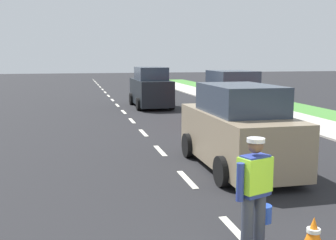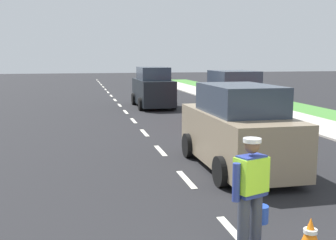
{
  "view_description": "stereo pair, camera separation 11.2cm",
  "coord_description": "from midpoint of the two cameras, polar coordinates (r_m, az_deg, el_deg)",
  "views": [
    {
      "loc": [
        -2.5,
        -3.11,
        2.81
      ],
      "look_at": [
        0.0,
        7.66,
        1.1
      ],
      "focal_mm": 43.87,
      "sensor_mm": 36.0,
      "label": 1
    },
    {
      "loc": [
        -2.39,
        -3.14,
        2.81
      ],
      "look_at": [
        0.0,
        7.66,
        1.1
      ],
      "focal_mm": 43.87,
      "sensor_mm": 36.0,
      "label": 2
    }
  ],
  "objects": [
    {
      "name": "ground_plane",
      "position": [
        24.41,
        -7.25,
        2.11
      ],
      "size": [
        96.0,
        96.0,
        0.0
      ],
      "primitive_type": "plane",
      "color": "black"
    },
    {
      "name": "car_parked_far",
      "position": [
        17.25,
        8.54,
        2.81
      ],
      "size": [
        2.05,
        3.92,
        2.24
      ],
      "color": "red",
      "rests_on": "ground"
    },
    {
      "name": "road_worker",
      "position": [
        6.13,
        11.5,
        -9.23
      ],
      "size": [
        0.7,
        0.53,
        1.67
      ],
      "color": "#383D4C",
      "rests_on": "ground"
    },
    {
      "name": "car_outgoing_far",
      "position": [
        23.05,
        -2.57,
        4.39
      ],
      "size": [
        2.0,
        4.38,
        2.24
      ],
      "color": "black",
      "rests_on": "ground"
    },
    {
      "name": "lane_center_line",
      "position": [
        28.57,
        -8.12,
        3.07
      ],
      "size": [
        0.14,
        46.4,
        0.01
      ],
      "color": "silver",
      "rests_on": "ground"
    },
    {
      "name": "traffic_cone_near",
      "position": [
        6.59,
        19.07,
        -14.64
      ],
      "size": [
        0.36,
        0.36,
        0.49
      ],
      "color": "black",
      "rests_on": "ground"
    },
    {
      "name": "car_outgoing_ahead",
      "position": [
        10.45,
        9.38,
        -1.35
      ],
      "size": [
        2.01,
        4.38,
        2.13
      ],
      "color": "gray",
      "rests_on": "ground"
    }
  ]
}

